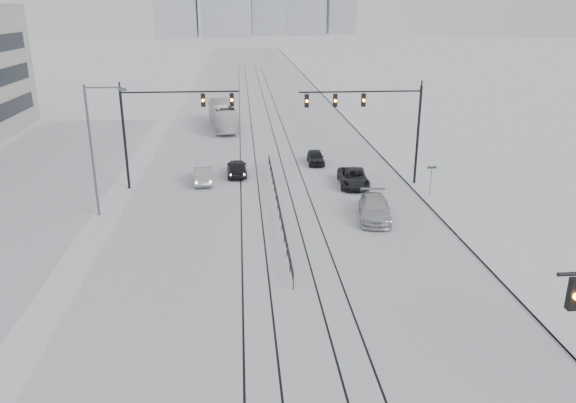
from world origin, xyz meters
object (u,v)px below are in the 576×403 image
at_px(sedan_sb_outer, 203,175).
at_px(sedan_nb_right, 374,209).
at_px(sedan_sb_inner, 237,168).
at_px(box_truck, 223,116).
at_px(sedan_nb_front, 353,178).
at_px(sedan_nb_far, 316,157).

relative_size(sedan_sb_outer, sedan_nb_right, 0.82).
relative_size(sedan_sb_inner, box_truck, 0.38).
bearing_deg(sedan_sb_outer, sedan_nb_right, 138.32).
distance_m(sedan_sb_inner, box_truck, 19.95).
distance_m(sedan_nb_front, sedan_nb_far, 7.20).
bearing_deg(sedan_nb_far, sedan_sb_outer, -150.65).
distance_m(sedan_nb_right, sedan_nb_far, 14.58).
xyz_separation_m(sedan_nb_right, box_truck, (-11.05, 31.09, 0.77)).
distance_m(sedan_nb_right, box_truck, 33.00).
bearing_deg(sedan_sb_inner, sedan_nb_front, 157.09).
bearing_deg(sedan_nb_right, sedan_nb_far, 107.82).
bearing_deg(box_truck, sedan_sb_outer, 80.46).
relative_size(sedan_nb_right, sedan_nb_far, 1.40).
xyz_separation_m(sedan_sb_inner, box_truck, (-1.69, 19.86, 0.80)).
xyz_separation_m(sedan_sb_outer, box_truck, (1.07, 21.76, 0.82)).
xyz_separation_m(sedan_sb_outer, sedan_nb_front, (12.13, -1.77, -0.01)).
xyz_separation_m(sedan_sb_inner, sedan_nb_far, (7.23, 3.20, -0.09)).
height_order(sedan_sb_inner, sedan_sb_outer, sedan_sb_inner).
distance_m(sedan_sb_inner, sedan_nb_right, 14.62).
distance_m(sedan_sb_inner, sedan_nb_front, 10.07).
relative_size(sedan_sb_inner, sedan_nb_right, 0.82).
bearing_deg(box_truck, sedan_nb_front, 108.46).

